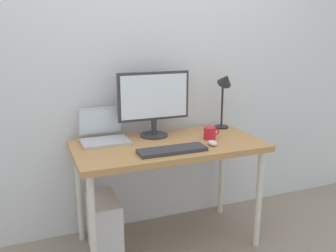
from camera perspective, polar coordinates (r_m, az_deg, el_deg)
name	(u,v)px	position (r m, az deg, el deg)	size (l,w,h in m)	color
ground_plane	(168,241)	(2.82, 0.00, -17.44)	(6.00, 6.00, 0.00)	gray
back_wall	(149,58)	(2.76, -2.96, 10.48)	(4.40, 0.04, 2.60)	silver
desk	(168,153)	(2.53, 0.00, -4.26)	(1.28, 0.65, 0.75)	#B7844C
monitor	(154,100)	(2.61, -2.20, 4.00)	(0.52, 0.20, 0.47)	#333338
laptop	(103,133)	(2.58, -10.01, -1.06)	(0.32, 0.28, 0.23)	#B2B2B7
desk_lamp	(225,88)	(2.83, 8.79, 5.82)	(0.11, 0.16, 0.45)	#232328
keyboard	(172,150)	(2.32, 0.66, -3.75)	(0.44, 0.14, 0.02)	#333338
mouse	(212,143)	(2.47, 6.90, -2.62)	(0.06, 0.09, 0.03)	silver
coffee_mug	(210,133)	(2.60, 6.50, -1.11)	(0.12, 0.09, 0.09)	red
computer_tower	(104,227)	(2.61, -9.81, -15.15)	(0.18, 0.36, 0.42)	silver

